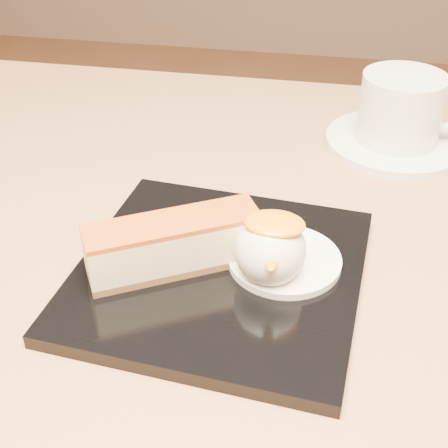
% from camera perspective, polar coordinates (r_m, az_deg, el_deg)
% --- Properties ---
extents(table, '(0.80, 0.80, 0.72)m').
position_cam_1_polar(table, '(0.63, -4.12, -14.20)').
color(table, black).
rests_on(table, ground).
extents(dessert_plate, '(0.24, 0.24, 0.01)m').
position_cam_1_polar(dessert_plate, '(0.50, -0.43, -4.51)').
color(dessert_plate, black).
rests_on(dessert_plate, table).
extents(cheesecake, '(0.14, 0.10, 0.04)m').
position_cam_1_polar(cheesecake, '(0.48, -4.64, -1.84)').
color(cheesecake, brown).
rests_on(cheesecake, dessert_plate).
extents(cream_smear, '(0.09, 0.09, 0.01)m').
position_cam_1_polar(cream_smear, '(0.50, 5.56, -3.29)').
color(cream_smear, white).
rests_on(cream_smear, dessert_plate).
extents(ice_cream_scoop, '(0.05, 0.05, 0.05)m').
position_cam_1_polar(ice_cream_scoop, '(0.47, 4.25, -2.39)').
color(ice_cream_scoop, white).
rests_on(ice_cream_scoop, cream_smear).
extents(mango_sauce, '(0.05, 0.03, 0.01)m').
position_cam_1_polar(mango_sauce, '(0.46, 4.65, 0.03)').
color(mango_sauce, orange).
rests_on(mango_sauce, ice_cream_scoop).
extents(mint_sprig, '(0.03, 0.02, 0.00)m').
position_cam_1_polar(mint_sprig, '(0.52, 2.65, -0.92)').
color(mint_sprig, green).
rests_on(mint_sprig, cream_smear).
extents(saucer, '(0.15, 0.15, 0.01)m').
position_cam_1_polar(saucer, '(0.71, 15.35, 7.21)').
color(saucer, white).
rests_on(saucer, table).
extents(coffee_cup, '(0.12, 0.09, 0.07)m').
position_cam_1_polar(coffee_cup, '(0.69, 16.07, 10.26)').
color(coffee_cup, white).
rests_on(coffee_cup, saucer).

